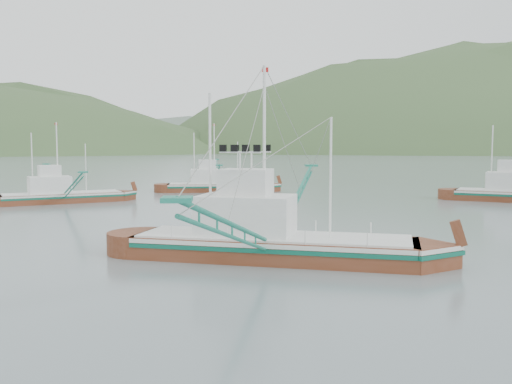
{
  "coord_description": "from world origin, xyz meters",
  "views": [
    {
      "loc": [
        -1.78,
        -29.67,
        6.23
      ],
      "look_at": [
        0.0,
        6.0,
        3.2
      ],
      "focal_mm": 40.0,
      "sensor_mm": 36.0,
      "label": 1
    }
  ],
  "objects": [
    {
      "name": "ground",
      "position": [
        0.0,
        0.0,
        0.0
      ],
      "size": [
        1200.0,
        1200.0,
        0.0
      ],
      "primitive_type": "plane",
      "color": "slate",
      "rests_on": "ground"
    },
    {
      "name": "main_boat",
      "position": [
        0.52,
        0.63,
        2.15
      ],
      "size": [
        15.74,
        26.9,
        11.16
      ],
      "rotation": [
        0.0,
        0.0,
        -0.29
      ],
      "color": "#602A14",
      "rests_on": "ground"
    },
    {
      "name": "bg_boat_far",
      "position": [
        -3.27,
        44.43,
        1.31
      ],
      "size": [
        13.1,
        23.56,
        9.53
      ],
      "rotation": [
        0.0,
        0.0,
        0.03
      ],
      "color": "#602A14",
      "rests_on": "ground"
    },
    {
      "name": "bg_boat_left",
      "position": [
        -19.38,
        31.35,
        1.87
      ],
      "size": [
        12.87,
        21.38,
        9.14
      ],
      "rotation": [
        0.0,
        0.0,
        0.44
      ],
      "color": "#602A14",
      "rests_on": "ground"
    },
    {
      "name": "ridge_distant",
      "position": [
        30.0,
        560.0,
        0.0
      ],
      "size": [
        960.0,
        400.0,
        240.0
      ],
      "primitive_type": "ellipsoid",
      "color": "slate",
      "rests_on": "ground"
    }
  ]
}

